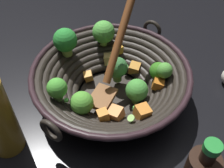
% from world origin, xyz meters
% --- Properties ---
extents(ground_plane, '(4.00, 4.00, 0.00)m').
position_xyz_m(ground_plane, '(0.00, 0.00, 0.00)').
color(ground_plane, black).
extents(wok, '(0.41, 0.37, 0.26)m').
position_xyz_m(wok, '(0.00, 0.00, 0.06)').
color(wok, black).
rests_on(wok, ground).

